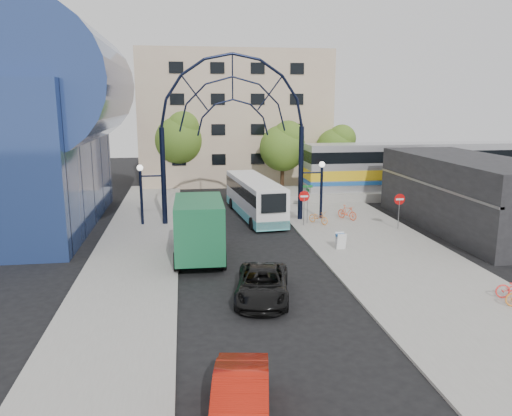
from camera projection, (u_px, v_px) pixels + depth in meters
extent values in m
plane|color=black|center=(264.00, 293.00, 23.29)|extent=(120.00, 120.00, 0.00)
cube|color=gray|center=(392.00, 258.00, 28.28)|extent=(8.00, 56.00, 0.12)
cube|color=gray|center=(134.00, 259.00, 28.17)|extent=(5.00, 50.00, 0.12)
cylinder|color=black|center=(163.00, 177.00, 35.41)|extent=(0.36, 0.36, 7.00)
cylinder|color=black|center=(301.00, 174.00, 36.82)|extent=(0.36, 0.36, 7.00)
cylinder|color=black|center=(141.00, 198.00, 35.50)|extent=(0.20, 0.20, 4.00)
cylinder|color=black|center=(321.00, 194.00, 37.35)|extent=(0.20, 0.20, 4.00)
sphere|color=white|center=(140.00, 168.00, 35.04)|extent=(0.44, 0.44, 0.44)
sphere|color=white|center=(322.00, 164.00, 36.89)|extent=(0.44, 0.44, 0.44)
cylinder|color=slate|center=(304.00, 210.00, 35.33)|extent=(0.06, 0.06, 2.20)
cylinder|color=red|center=(304.00, 196.00, 35.12)|extent=(0.80, 0.04, 0.80)
cube|color=white|center=(304.00, 196.00, 35.09)|extent=(0.55, 0.02, 0.12)
cylinder|color=slate|center=(399.00, 214.00, 34.26)|extent=(0.06, 0.06, 2.20)
cylinder|color=red|center=(400.00, 199.00, 34.06)|extent=(0.76, 0.04, 0.76)
cube|color=white|center=(400.00, 199.00, 34.03)|extent=(0.55, 0.02, 0.12)
cylinder|color=slate|center=(307.00, 204.00, 35.90)|extent=(0.05, 0.05, 2.80)
cube|color=#146626|center=(308.00, 186.00, 35.63)|extent=(0.70, 0.03, 0.18)
cube|color=#146626|center=(308.00, 190.00, 35.68)|extent=(0.03, 0.70, 0.18)
cube|color=white|center=(342.00, 242.00, 29.57)|extent=(0.55, 0.26, 0.99)
cube|color=white|center=(340.00, 240.00, 29.90)|extent=(0.55, 0.26, 0.99)
cube|color=#1E59A5|center=(341.00, 235.00, 29.67)|extent=(0.55, 0.42, 0.14)
cylinder|color=navy|center=(56.00, 83.00, 34.04)|extent=(9.00, 16.00, 9.00)
cube|color=black|center=(468.00, 193.00, 34.70)|extent=(6.00, 16.00, 5.00)
cube|color=tan|center=(232.00, 118.00, 55.99)|extent=(20.00, 12.00, 14.00)
cube|color=gray|center=(435.00, 192.00, 47.32)|extent=(32.00, 5.00, 0.80)
cube|color=#B7B7BC|center=(437.00, 165.00, 46.79)|extent=(25.00, 3.00, 4.20)
cube|color=gold|center=(436.00, 172.00, 46.92)|extent=(25.10, 3.05, 0.90)
cube|color=black|center=(438.00, 155.00, 46.58)|extent=(25.05, 3.05, 1.00)
cube|color=#1E59A5|center=(436.00, 179.00, 47.06)|extent=(25.10, 3.05, 0.35)
cylinder|color=#382314|center=(282.00, 179.00, 49.04)|extent=(0.36, 0.36, 2.52)
sphere|color=#4D6B1C|center=(282.00, 148.00, 48.39)|extent=(4.48, 4.48, 4.48)
sphere|color=#4D6B1C|center=(288.00, 137.00, 47.94)|extent=(3.08, 3.08, 3.08)
cylinder|color=#382314|center=(180.00, 174.00, 51.47)|extent=(0.36, 0.36, 2.88)
sphere|color=#4D6B1C|center=(179.00, 140.00, 50.73)|extent=(5.12, 5.12, 5.12)
sphere|color=#4D6B1C|center=(183.00, 127.00, 50.24)|extent=(3.52, 3.52, 3.52)
cylinder|color=#382314|center=(335.00, 176.00, 51.84)|extent=(0.36, 0.36, 2.34)
sphere|color=#4D6B1C|center=(336.00, 149.00, 51.24)|extent=(4.16, 4.16, 4.16)
sphere|color=#4D6B1C|center=(342.00, 139.00, 50.80)|extent=(2.86, 2.86, 2.86)
cube|color=white|center=(254.00, 196.00, 38.45)|extent=(3.41, 10.77, 2.67)
cube|color=#62D9DC|center=(254.00, 210.00, 38.68)|extent=(3.44, 10.77, 0.64)
cube|color=black|center=(254.00, 189.00, 38.34)|extent=(3.44, 10.56, 0.83)
cube|color=black|center=(274.00, 203.00, 33.27)|extent=(1.74, 0.30, 1.29)
cube|color=black|center=(240.00, 187.00, 43.46)|extent=(2.21, 0.39, 1.47)
cylinder|color=black|center=(232.00, 203.00, 41.54)|extent=(0.35, 0.91, 0.88)
cylinder|color=black|center=(258.00, 202.00, 42.08)|extent=(0.35, 0.91, 0.88)
cylinder|color=black|center=(252.00, 223.00, 34.71)|extent=(0.35, 0.91, 0.88)
cylinder|color=black|center=(283.00, 222.00, 35.26)|extent=(0.35, 0.91, 0.88)
cube|color=black|center=(199.00, 228.00, 30.52)|extent=(2.52, 2.62, 2.37)
cube|color=black|center=(198.00, 215.00, 31.67)|extent=(2.15, 0.14, 1.08)
cube|color=#185D38|center=(199.00, 227.00, 27.20)|extent=(2.67, 4.99, 3.01)
cylinder|color=black|center=(178.00, 240.00, 30.19)|extent=(0.30, 1.04, 1.03)
cylinder|color=black|center=(219.00, 239.00, 30.49)|extent=(0.30, 1.04, 1.03)
cylinder|color=black|center=(176.00, 262.00, 26.12)|extent=(0.30, 1.04, 1.03)
cylinder|color=black|center=(224.00, 260.00, 26.42)|extent=(0.30, 1.04, 1.03)
imported|color=black|center=(262.00, 284.00, 22.46)|extent=(3.20, 5.36, 1.39)
imported|color=#AB170A|center=(241.00, 402.00, 13.58)|extent=(2.21, 4.61, 1.46)
imported|color=orange|center=(318.00, 217.00, 35.97)|extent=(1.49, 1.77, 0.91)
imported|color=#F55931|center=(347.00, 212.00, 37.23)|extent=(1.36, 1.77, 1.07)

